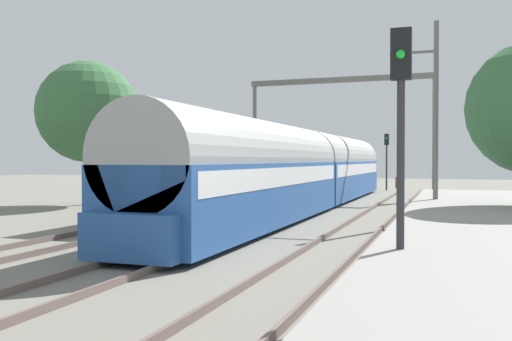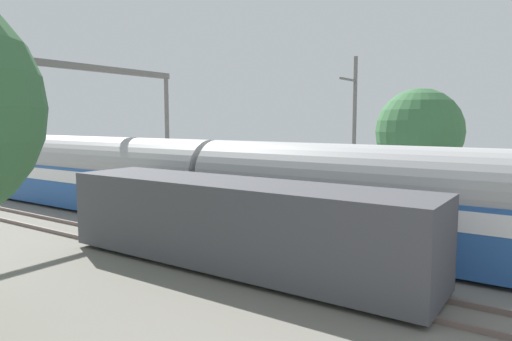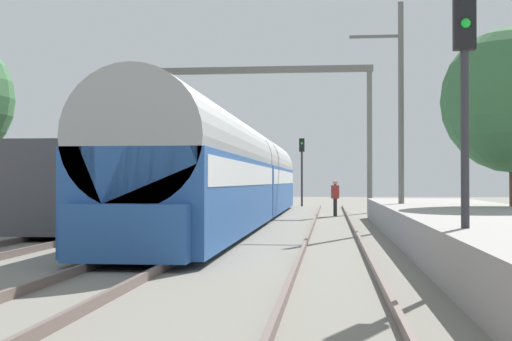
# 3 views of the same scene
# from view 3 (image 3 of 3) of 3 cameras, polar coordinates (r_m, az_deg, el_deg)

# --- Properties ---
(ground) EXTENTS (120.00, 120.00, 0.00)m
(ground) POSITION_cam_3_polar(r_m,az_deg,el_deg) (17.67, -6.59, -6.33)
(ground) COLOR slate
(track_far_west) EXTENTS (1.51, 60.00, 0.16)m
(track_far_west) POSITION_cam_3_polar(r_m,az_deg,el_deg) (18.89, -18.26, -5.69)
(track_far_west) COLOR #6D5B54
(track_far_west) RESTS_ON ground
(track_west) EXTENTS (1.52, 60.00, 0.16)m
(track_west) POSITION_cam_3_polar(r_m,az_deg,el_deg) (17.66, -6.59, -6.07)
(track_west) COLOR #6D5B54
(track_west) RESTS_ON ground
(track_east) EXTENTS (1.51, 60.00, 0.16)m
(track_east) POSITION_cam_3_polar(r_m,az_deg,el_deg) (17.25, 6.23, -6.19)
(track_east) COLOR #6D5B54
(track_east) RESTS_ON ground
(platform) EXTENTS (4.40, 28.00, 0.90)m
(platform) POSITION_cam_3_polar(r_m,az_deg,el_deg) (19.60, 17.46, -4.43)
(platform) COLOR gray
(platform) RESTS_ON ground
(passenger_train) EXTENTS (2.93, 32.85, 3.82)m
(passenger_train) POSITION_cam_3_polar(r_m,az_deg,el_deg) (29.66, -1.45, -0.31)
(passenger_train) COLOR #28569E
(passenger_train) RESTS_ON ground
(freight_car) EXTENTS (2.80, 13.00, 2.70)m
(freight_car) POSITION_cam_3_polar(r_m,az_deg,el_deg) (26.44, -11.02, -1.31)
(freight_car) COLOR #47474C
(freight_car) RESTS_ON ground
(person_crossing) EXTENTS (0.39, 0.46, 1.73)m
(person_crossing) POSITION_cam_3_polar(r_m,az_deg,el_deg) (34.71, 6.33, -1.94)
(person_crossing) COLOR #252525
(person_crossing) RESTS_ON ground
(railway_signal_near) EXTENTS (0.36, 0.30, 4.78)m
(railway_signal_near) POSITION_cam_3_polar(r_m,az_deg,el_deg) (12.50, 16.31, 5.57)
(railway_signal_near) COLOR #2D2D33
(railway_signal_near) RESTS_ON ground
(railway_signal_far) EXTENTS (0.36, 0.30, 4.58)m
(railway_signal_far) POSITION_cam_3_polar(r_m,az_deg,el_deg) (48.19, 3.68, 0.65)
(railway_signal_far) COLOR #2D2D33
(railway_signal_far) RESTS_ON ground
(catenary_gantry) EXTENTS (12.19, 0.28, 7.86)m
(catenary_gantry) POSITION_cam_3_polar(r_m,az_deg,el_deg) (38.58, 0.23, 4.97)
(catenary_gantry) COLOR slate
(catenary_gantry) RESTS_ON ground
(catenary_pole_east_mid) EXTENTS (1.90, 0.20, 8.00)m
(catenary_pole_east_mid) POSITION_cam_3_polar(r_m,az_deg,el_deg) (25.69, 11.39, 4.66)
(catenary_pole_east_mid) COLOR slate
(catenary_pole_east_mid) RESTS_ON ground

